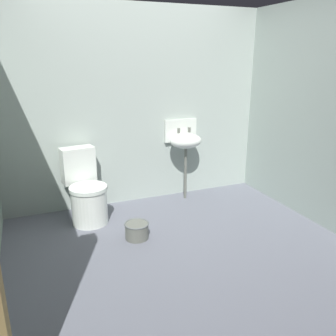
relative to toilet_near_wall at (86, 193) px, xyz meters
The scene contains 6 objects.
ground_plane 1.24m from the toilet_near_wall, 53.29° to the right, with size 3.56×3.00×0.08m, color slate.
wall_back 1.16m from the toilet_near_wall, 29.51° to the left, with size 3.56×0.10×2.30m, color #A3B1A8.
wall_right 2.62m from the toilet_near_wall, 19.95° to the right, with size 0.10×2.80×2.30m, color #A3B3AA.
toilet_near_wall is the anchor object (origin of this frame).
sink 1.35m from the toilet_near_wall, ahead, with size 0.42×0.35×0.99m.
bucket 0.75m from the toilet_near_wall, 57.85° to the right, with size 0.25×0.25×0.17m.
Camera 1 is at (-1.22, -2.67, 1.73)m, focal length 37.60 mm.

